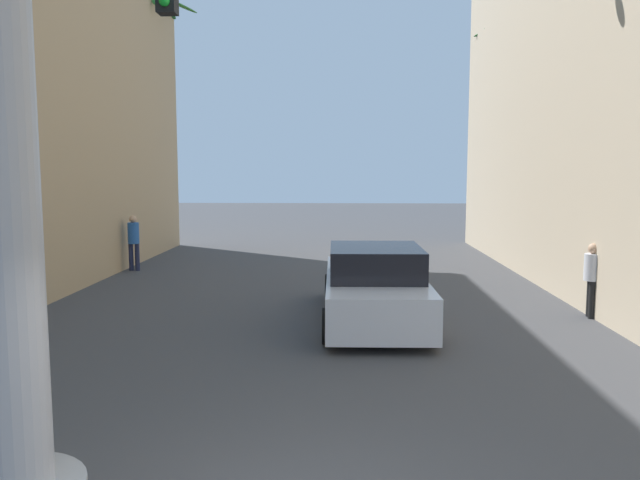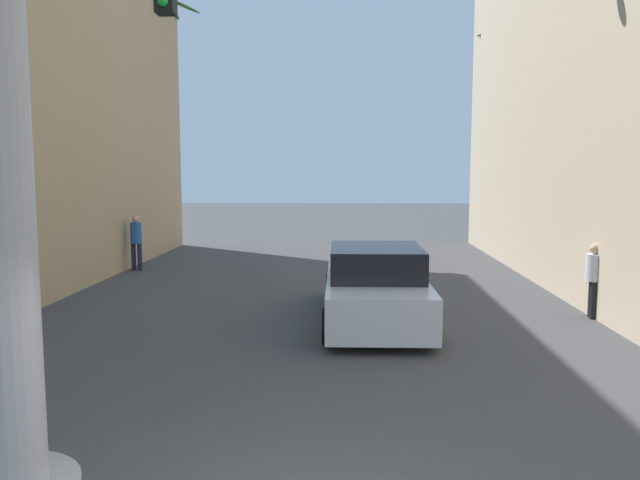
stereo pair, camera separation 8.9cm
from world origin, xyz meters
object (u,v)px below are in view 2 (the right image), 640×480
at_px(car_lead, 375,287).
at_px(pedestrian_mid_right, 594,275).
at_px(palm_tree_far_left, 151,95).
at_px(street_lamp, 626,93).
at_px(pedestrian_far_left, 136,238).
at_px(palm_tree_far_right, 512,106).

bearing_deg(car_lead, pedestrian_mid_right, 5.84).
distance_m(palm_tree_far_left, pedestrian_mid_right, 16.92).
height_order(street_lamp, car_lead, street_lamp).
xyz_separation_m(car_lead, pedestrian_far_left, (-7.04, 6.16, 0.28)).
relative_size(pedestrian_far_left, pedestrian_mid_right, 1.08).
bearing_deg(car_lead, palm_tree_far_left, 126.15).
height_order(car_lead, palm_tree_far_left, palm_tree_far_left).
bearing_deg(pedestrian_far_left, palm_tree_far_left, 100.56).
xyz_separation_m(car_lead, palm_tree_far_left, (-7.91, 10.82, 5.14)).
relative_size(street_lamp, palm_tree_far_right, 0.88).
height_order(pedestrian_far_left, pedestrian_mid_right, pedestrian_far_left).
bearing_deg(street_lamp, palm_tree_far_left, 141.75).
distance_m(palm_tree_far_right, pedestrian_far_left, 14.81).
relative_size(palm_tree_far_left, pedestrian_mid_right, 6.15).
xyz_separation_m(palm_tree_far_left, pedestrian_far_left, (0.87, -4.66, -4.86)).
bearing_deg(street_lamp, pedestrian_mid_right, -164.47).
distance_m(car_lead, pedestrian_far_left, 9.36).
bearing_deg(pedestrian_mid_right, pedestrian_far_left, 153.77).
bearing_deg(palm_tree_far_left, pedestrian_far_left, -79.44).
xyz_separation_m(street_lamp, palm_tree_far_right, (0.66, 11.58, 0.91)).
bearing_deg(pedestrian_far_left, street_lamp, -24.68).
bearing_deg(palm_tree_far_left, street_lamp, -38.25).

